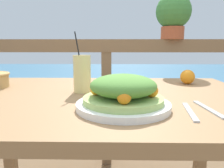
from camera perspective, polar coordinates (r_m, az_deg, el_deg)
name	(u,v)px	position (r m, az deg, el deg)	size (l,w,h in m)	color
patio_table	(99,115)	(0.91, -3.46, -7.99)	(1.28, 0.87, 0.72)	#997047
railing_fence	(107,71)	(1.59, -1.44, 3.31)	(2.80, 0.08, 0.95)	brown
sea_backdrop	(112,83)	(4.14, 0.13, 0.18)	(12.00, 4.00, 0.37)	teal
salad_plate	(123,94)	(0.69, 2.94, -2.62)	(0.30, 0.30, 0.11)	white
drink_glass	(82,74)	(0.92, -7.81, 2.67)	(0.07, 0.07, 0.25)	#DBCC7F
potted_plant	(173,14)	(1.64, 15.73, 17.14)	(0.24, 0.24, 0.31)	#A34C2D
fork	(190,111)	(0.70, 19.65, -6.75)	(0.04, 0.18, 0.00)	silver
knife	(208,109)	(0.74, 23.81, -5.97)	(0.03, 0.18, 0.00)	silver
orange_near_basket	(188,77)	(1.17, 19.12, 1.78)	(0.07, 0.07, 0.07)	orange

